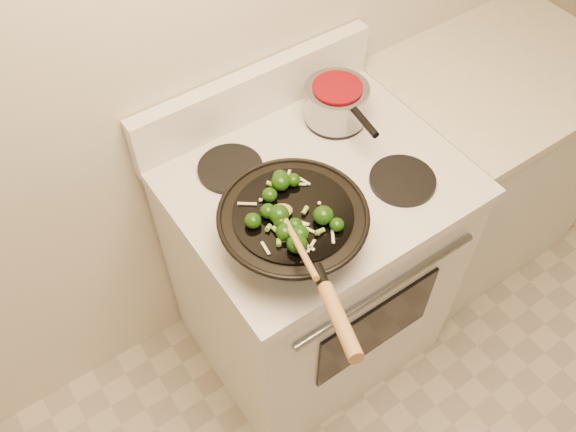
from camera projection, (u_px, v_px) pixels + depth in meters
stove at (310, 266)px, 2.01m from camera, size 0.78×0.67×1.08m
counter_unit at (476, 164)px, 2.32m from camera, size 0.79×0.62×0.91m
wok at (294, 227)px, 1.46m from camera, size 0.36×0.58×0.20m
stirfry at (289, 213)px, 1.40m from camera, size 0.20×0.24×0.04m
wooden_spoon at (290, 229)px, 1.36m from camera, size 0.11×0.26×0.08m
saucepan at (337, 102)px, 1.74m from camera, size 0.18×0.30×0.11m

